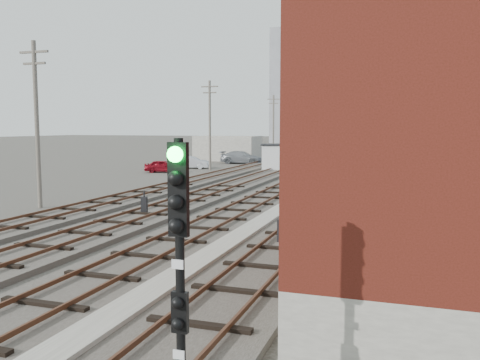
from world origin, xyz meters
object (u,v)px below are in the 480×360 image
at_px(site_trailer, 294,157).
at_px(car_silver, 191,162).
at_px(car_red, 163,166).
at_px(car_grey, 242,157).
at_px(switch_stand, 144,206).
at_px(signal_mast, 179,265).

bearing_deg(site_trailer, car_silver, 169.68).
xyz_separation_m(car_red, car_silver, (0.69, 5.08, 0.05)).
xyz_separation_m(site_trailer, car_grey, (-8.09, 7.97, -0.61)).
bearing_deg(car_silver, switch_stand, -170.03).
distance_m(switch_stand, site_trailer, 27.80).
xyz_separation_m(site_trailer, car_silver, (-10.97, -0.43, -0.71)).
bearing_deg(car_silver, signal_mast, -165.67).
height_order(car_red, car_grey, car_grey).
bearing_deg(car_silver, car_red, 162.72).
relative_size(site_trailer, car_silver, 1.72).
height_order(switch_stand, site_trailer, site_trailer).
relative_size(signal_mast, car_grey, 0.83).
bearing_deg(car_red, car_grey, -26.77).
distance_m(car_red, car_silver, 5.13).
distance_m(signal_mast, site_trailer, 44.20).
xyz_separation_m(switch_stand, site_trailer, (1.31, 27.76, 0.79)).
bearing_deg(car_grey, car_silver, 157.76).
relative_size(signal_mast, site_trailer, 0.63).
distance_m(switch_stand, car_red, 24.54).
distance_m(signal_mast, car_grey, 53.92).
xyz_separation_m(signal_mast, car_silver, (-19.00, 43.02, -1.91)).
xyz_separation_m(switch_stand, car_silver, (-9.66, 27.33, 0.09)).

